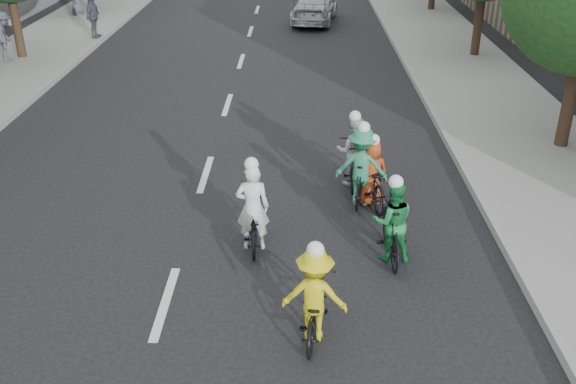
{
  "coord_description": "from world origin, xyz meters",
  "views": [
    {
      "loc": [
        2.16,
        -8.55,
        6.33
      ],
      "look_at": [
        1.98,
        2.1,
        1.0
      ],
      "focal_mm": 40.0,
      "sensor_mm": 36.0,
      "label": 1
    }
  ],
  "objects_px": {
    "cyclist_3": "(361,171)",
    "spectator_0": "(5,36)",
    "cyclist_5": "(371,177)",
    "cyclist_0": "(353,158)",
    "follow_car_lead": "(314,8)",
    "cyclist_4": "(253,218)",
    "cyclist_1": "(314,302)",
    "cyclist_2": "(392,226)",
    "spectator_1": "(93,16)"
  },
  "relations": [
    {
      "from": "cyclist_1",
      "to": "cyclist_4",
      "type": "relative_size",
      "value": 0.93
    },
    {
      "from": "cyclist_0",
      "to": "cyclist_1",
      "type": "xyz_separation_m",
      "value": [
        -0.97,
        -5.36,
        -0.0
      ]
    },
    {
      "from": "cyclist_0",
      "to": "cyclist_4",
      "type": "relative_size",
      "value": 0.96
    },
    {
      "from": "cyclist_2",
      "to": "follow_car_lead",
      "type": "distance_m",
      "value": 20.47
    },
    {
      "from": "cyclist_3",
      "to": "cyclist_5",
      "type": "relative_size",
      "value": 0.89
    },
    {
      "from": "cyclist_4",
      "to": "spectator_1",
      "type": "height_order",
      "value": "spectator_1"
    },
    {
      "from": "follow_car_lead",
      "to": "spectator_0",
      "type": "bearing_deg",
      "value": 42.38
    },
    {
      "from": "cyclist_4",
      "to": "spectator_0",
      "type": "xyz_separation_m",
      "value": [
        -9.72,
        12.41,
        0.47
      ]
    },
    {
      "from": "cyclist_0",
      "to": "cyclist_2",
      "type": "xyz_separation_m",
      "value": [
        0.47,
        -3.12,
        0.03
      ]
    },
    {
      "from": "cyclist_5",
      "to": "cyclist_0",
      "type": "bearing_deg",
      "value": -81.81
    },
    {
      "from": "cyclist_2",
      "to": "cyclist_5",
      "type": "xyz_separation_m",
      "value": [
        -0.16,
        2.2,
        -0.07
      ]
    },
    {
      "from": "cyclist_0",
      "to": "spectator_0",
      "type": "bearing_deg",
      "value": -35.61
    },
    {
      "from": "cyclist_1",
      "to": "cyclist_5",
      "type": "relative_size",
      "value": 0.82
    },
    {
      "from": "cyclist_0",
      "to": "follow_car_lead",
      "type": "xyz_separation_m",
      "value": [
        -0.52,
        17.32,
        0.04
      ]
    },
    {
      "from": "cyclist_1",
      "to": "follow_car_lead",
      "type": "relative_size",
      "value": 0.38
    },
    {
      "from": "cyclist_1",
      "to": "cyclist_2",
      "type": "distance_m",
      "value": 2.67
    },
    {
      "from": "cyclist_0",
      "to": "spectator_0",
      "type": "height_order",
      "value": "spectator_0"
    },
    {
      "from": "cyclist_5",
      "to": "spectator_0",
      "type": "relative_size",
      "value": 1.13
    },
    {
      "from": "cyclist_1",
      "to": "cyclist_5",
      "type": "bearing_deg",
      "value": -98.71
    },
    {
      "from": "cyclist_1",
      "to": "spectator_0",
      "type": "xyz_separation_m",
      "value": [
        -10.8,
        15.0,
        0.45
      ]
    },
    {
      "from": "cyclist_4",
      "to": "follow_car_lead",
      "type": "bearing_deg",
      "value": -97.35
    },
    {
      "from": "cyclist_3",
      "to": "follow_car_lead",
      "type": "distance_m",
      "value": 18.28
    },
    {
      "from": "cyclist_2",
      "to": "spectator_0",
      "type": "xyz_separation_m",
      "value": [
        -12.23,
        12.76,
        0.42
      ]
    },
    {
      "from": "cyclist_4",
      "to": "cyclist_0",
      "type": "bearing_deg",
      "value": -129.48
    },
    {
      "from": "cyclist_5",
      "to": "spectator_0",
      "type": "height_order",
      "value": "spectator_0"
    },
    {
      "from": "cyclist_3",
      "to": "spectator_0",
      "type": "xyz_separation_m",
      "value": [
        -11.87,
        10.58,
        0.34
      ]
    },
    {
      "from": "cyclist_1",
      "to": "spectator_1",
      "type": "height_order",
      "value": "spectator_1"
    },
    {
      "from": "spectator_0",
      "to": "cyclist_5",
      "type": "bearing_deg",
      "value": -146.88
    },
    {
      "from": "cyclist_0",
      "to": "cyclist_4",
      "type": "height_order",
      "value": "cyclist_4"
    },
    {
      "from": "cyclist_3",
      "to": "cyclist_4",
      "type": "xyz_separation_m",
      "value": [
        -2.15,
        -1.82,
        -0.13
      ]
    },
    {
      "from": "cyclist_2",
      "to": "cyclist_5",
      "type": "distance_m",
      "value": 2.2
    },
    {
      "from": "cyclist_3",
      "to": "follow_car_lead",
      "type": "height_order",
      "value": "cyclist_3"
    },
    {
      "from": "cyclist_4",
      "to": "cyclist_5",
      "type": "relative_size",
      "value": 0.89
    },
    {
      "from": "follow_car_lead",
      "to": "cyclist_3",
      "type": "bearing_deg",
      "value": 99.99
    },
    {
      "from": "cyclist_1",
      "to": "follow_car_lead",
      "type": "xyz_separation_m",
      "value": [
        0.44,
        22.69,
        0.05
      ]
    },
    {
      "from": "cyclist_4",
      "to": "cyclist_5",
      "type": "bearing_deg",
      "value": -144.96
    },
    {
      "from": "cyclist_2",
      "to": "follow_car_lead",
      "type": "xyz_separation_m",
      "value": [
        -0.99,
        20.44,
        0.02
      ]
    },
    {
      "from": "follow_car_lead",
      "to": "spectator_0",
      "type": "height_order",
      "value": "spectator_0"
    },
    {
      "from": "cyclist_1",
      "to": "spectator_0",
      "type": "bearing_deg",
      "value": -46.92
    },
    {
      "from": "cyclist_5",
      "to": "follow_car_lead",
      "type": "xyz_separation_m",
      "value": [
        -0.84,
        18.25,
        0.08
      ]
    },
    {
      "from": "cyclist_1",
      "to": "cyclist_3",
      "type": "xyz_separation_m",
      "value": [
        1.07,
        4.42,
        0.11
      ]
    },
    {
      "from": "cyclist_4",
      "to": "cyclist_1",
      "type": "bearing_deg",
      "value": 109.59
    },
    {
      "from": "cyclist_2",
      "to": "spectator_0",
      "type": "bearing_deg",
      "value": -47.07
    },
    {
      "from": "cyclist_2",
      "to": "cyclist_1",
      "type": "bearing_deg",
      "value": 56.54
    },
    {
      "from": "spectator_0",
      "to": "cyclist_4",
      "type": "bearing_deg",
      "value": -157.64
    },
    {
      "from": "spectator_0",
      "to": "cyclist_2",
      "type": "bearing_deg",
      "value": -151.91
    },
    {
      "from": "cyclist_4",
      "to": "follow_car_lead",
      "type": "relative_size",
      "value": 0.41
    },
    {
      "from": "spectator_0",
      "to": "spectator_1",
      "type": "bearing_deg",
      "value": -44.5
    },
    {
      "from": "cyclist_1",
      "to": "spectator_1",
      "type": "distance_m",
      "value": 20.72
    },
    {
      "from": "cyclist_2",
      "to": "spectator_1",
      "type": "height_order",
      "value": "spectator_1"
    }
  ]
}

